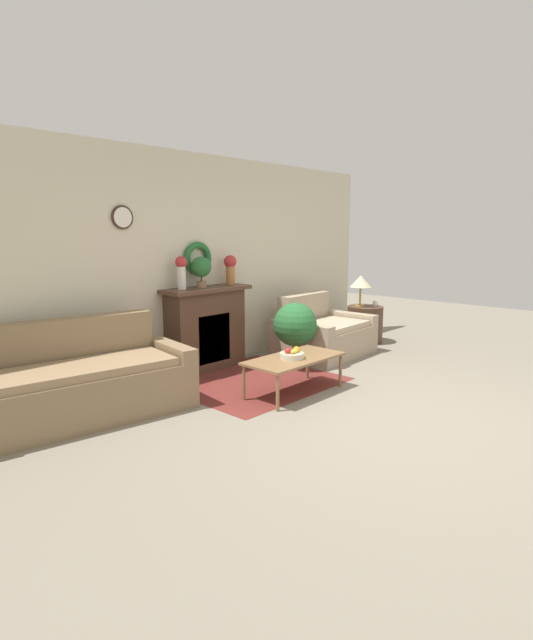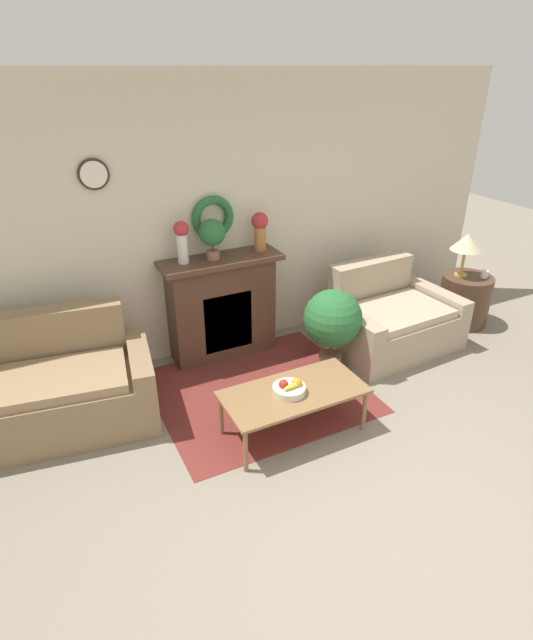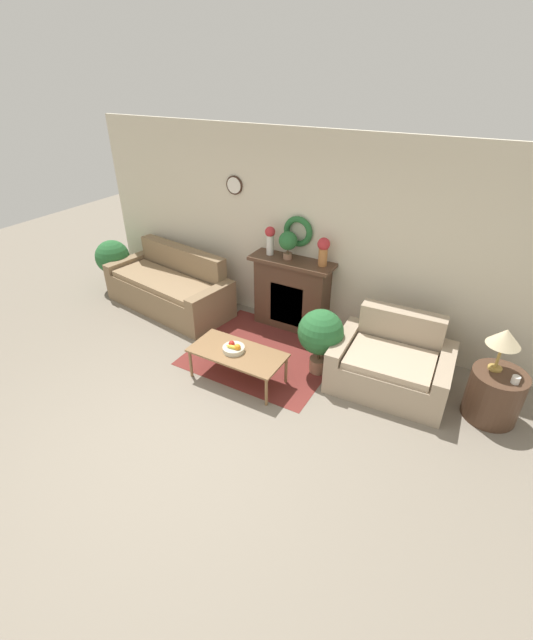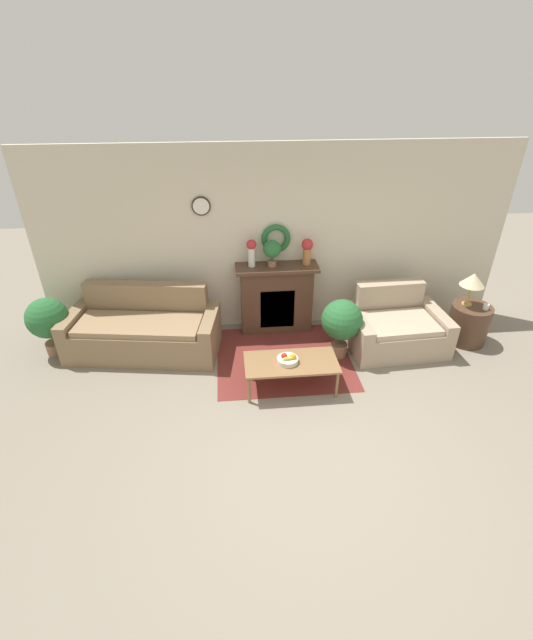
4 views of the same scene
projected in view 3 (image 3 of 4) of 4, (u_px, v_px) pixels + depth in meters
ground_plane at (177, 441)px, 4.40m from camera, size 16.00×16.00×0.00m
floor_rug at (264, 353)px, 5.76m from camera, size 1.85×1.66×0.01m
wall_back at (302, 234)px, 5.82m from camera, size 6.80×0.15×2.70m
fireplace at (292, 293)px, 6.09m from camera, size 1.19×0.41×1.06m
couch_left at (170, 288)px, 6.72m from camera, size 2.18×1.17×0.91m
loveseat_right at (391, 364)px, 5.05m from camera, size 1.38×1.03×0.85m
coffee_table at (237, 354)px, 5.09m from camera, size 1.15×0.56×0.40m
fruit_bowl at (234, 348)px, 5.06m from camera, size 0.26×0.26×0.12m
side_table_by_loveseat at (494, 395)px, 4.58m from camera, size 0.56×0.56×0.58m
table_lamp at (505, 338)px, 4.31m from camera, size 0.34×0.34×0.49m
mug at (516, 380)px, 4.28m from camera, size 0.08×0.08×0.08m
vase_on_mantel_left at (270, 238)px, 5.86m from camera, size 0.14×0.14×0.40m
vase_on_mantel_right at (323, 250)px, 5.53m from camera, size 0.17×0.17×0.38m
potted_plant_on_mantel at (288, 242)px, 5.72m from camera, size 0.25×0.25×0.38m
potted_plant_floor_by_couch at (113, 259)px, 7.18m from camera, size 0.56×0.56×0.85m
potted_plant_floor_by_loveseat at (321, 334)px, 5.14m from camera, size 0.56×0.56×0.85m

